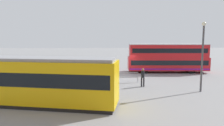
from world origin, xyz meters
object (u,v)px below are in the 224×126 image
at_px(pedestrian_near_railing, 95,74).
at_px(tram_yellow, 30,80).
at_px(street_lamp, 203,51).
at_px(double_decker_bus, 167,58).
at_px(pedestrian_crossing, 143,76).
at_px(info_sign, 51,69).

bearing_deg(pedestrian_near_railing, tram_yellow, 57.12).
height_order(pedestrian_near_railing, street_lamp, street_lamp).
relative_size(double_decker_bus, pedestrian_near_railing, 6.34).
relative_size(tram_yellow, pedestrian_crossing, 7.02).
height_order(pedestrian_near_railing, pedestrian_crossing, pedestrian_crossing).
xyz_separation_m(double_decker_bus, street_lamp, (0.30, 10.31, 1.58)).
xyz_separation_m(double_decker_bus, pedestrian_crossing, (4.99, 8.30, -0.95)).
height_order(tram_yellow, pedestrian_crossing, tram_yellow).
height_order(pedestrian_crossing, info_sign, info_sign).
xyz_separation_m(info_sign, street_lamp, (-13.48, 2.72, 1.91)).
relative_size(info_sign, street_lamp, 0.40).
bearing_deg(tram_yellow, info_sign, -90.74).
distance_m(double_decker_bus, info_sign, 15.74).
relative_size(pedestrian_near_railing, info_sign, 0.70).
bearing_deg(pedestrian_near_railing, street_lamp, 158.60).
xyz_separation_m(pedestrian_near_railing, street_lamp, (-9.37, 3.67, 2.58)).
relative_size(double_decker_bus, pedestrian_crossing, 6.10).
xyz_separation_m(pedestrian_crossing, info_sign, (8.79, -0.71, 0.62)).
bearing_deg(tram_yellow, street_lamp, -168.30).
distance_m(pedestrian_crossing, street_lamp, 5.70).
bearing_deg(tram_yellow, pedestrian_near_railing, -122.88).
bearing_deg(double_decker_bus, pedestrian_near_railing, 34.50).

